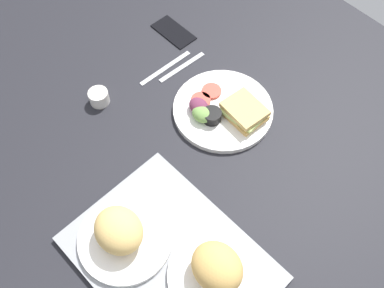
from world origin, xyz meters
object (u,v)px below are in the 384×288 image
(espresso_cup, at_px, (99,97))
(cell_phone, at_px, (174,32))
(bread_plate_far, at_px, (121,233))
(bread_plate_near, at_px, (217,271))
(plate_with_salad, at_px, (224,110))
(knife, at_px, (165,68))
(serving_tray, at_px, (170,258))
(fork, at_px, (182,67))

(espresso_cup, bearing_deg, cell_phone, -77.40)
(bread_plate_far, bearing_deg, bread_plate_near, -152.43)
(plate_with_salad, height_order, espresso_cup, plate_with_salad)
(bread_plate_near, height_order, plate_with_salad, bread_plate_near)
(cell_phone, bearing_deg, espresso_cup, 100.57)
(espresso_cup, height_order, knife, espresso_cup)
(serving_tray, bearing_deg, knife, -38.12)
(plate_with_salad, xyz_separation_m, knife, (0.24, 0.02, -0.01))
(fork, distance_m, knife, 0.05)
(bread_plate_near, height_order, cell_phone, bread_plate_near)
(bread_plate_near, xyz_separation_m, bread_plate_far, (0.20, 0.11, -0.00))
(plate_with_salad, bearing_deg, serving_tray, 120.49)
(bread_plate_near, distance_m, fork, 0.63)
(bread_plate_far, bearing_deg, fork, -54.47)
(bread_plate_near, relative_size, bread_plate_far, 0.99)
(espresso_cup, relative_size, cell_phone, 0.39)
(bread_plate_far, height_order, cell_phone, bread_plate_far)
(bread_plate_near, height_order, knife, bread_plate_near)
(bread_plate_near, bearing_deg, plate_with_salad, -45.42)
(bread_plate_near, distance_m, espresso_cup, 0.59)
(bread_plate_far, relative_size, knife, 1.16)
(plate_with_salad, bearing_deg, cell_phone, -16.41)
(knife, bearing_deg, cell_phone, -140.33)
(espresso_cup, bearing_deg, plate_with_salad, -138.01)
(knife, bearing_deg, plate_with_salad, 92.39)
(espresso_cup, bearing_deg, knife, -96.62)
(cell_phone, bearing_deg, plate_with_salad, 161.56)
(bread_plate_near, xyz_separation_m, fork, (0.52, -0.35, -0.05))
(bread_plate_near, xyz_separation_m, espresso_cup, (0.58, -0.09, -0.03))
(bread_plate_near, xyz_separation_m, knife, (0.55, -0.31, -0.05))
(bread_plate_far, bearing_deg, knife, -49.43)
(serving_tray, xyz_separation_m, fork, (0.43, -0.40, -0.01))
(bread_plate_far, distance_m, fork, 0.56)
(serving_tray, height_order, cell_phone, serving_tray)
(plate_with_salad, height_order, knife, plate_with_salad)
(fork, xyz_separation_m, knife, (0.03, 0.04, 0.00))
(fork, distance_m, cell_phone, 0.15)
(knife, xyz_separation_m, cell_phone, (0.10, -0.12, 0.00))
(plate_with_salad, xyz_separation_m, espresso_cup, (0.26, 0.24, 0.00))
(bread_plate_far, relative_size, espresso_cup, 3.92)
(bread_plate_near, distance_m, plate_with_salad, 0.45)
(bread_plate_far, bearing_deg, espresso_cup, -26.91)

